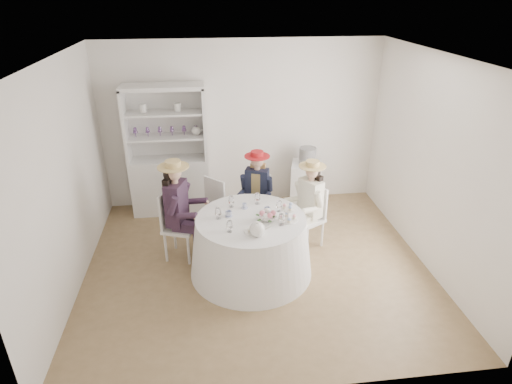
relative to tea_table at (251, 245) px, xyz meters
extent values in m
plane|color=brown|center=(0.09, 0.11, -0.40)|extent=(4.50, 4.50, 0.00)
plane|color=white|center=(0.09, 0.11, 2.30)|extent=(4.50, 4.50, 0.00)
plane|color=silver|center=(0.09, 2.11, 0.95)|extent=(4.50, 0.00, 4.50)
plane|color=silver|center=(0.09, -1.89, 0.95)|extent=(4.50, 0.00, 4.50)
plane|color=silver|center=(-2.16, 0.11, 0.95)|extent=(0.00, 4.50, 4.50)
plane|color=silver|center=(2.34, 0.11, 0.95)|extent=(0.00, 4.50, 4.50)
cone|color=white|center=(0.00, 0.00, -0.01)|extent=(1.58, 1.58, 0.77)
cylinder|color=white|center=(0.00, 0.00, 0.39)|extent=(1.38, 1.38, 0.02)
cube|color=silver|center=(-1.11, 1.86, 0.07)|extent=(1.29, 0.67, 0.92)
cube|color=silver|center=(-1.11, 2.07, 1.09)|extent=(1.22, 0.25, 1.13)
cube|color=silver|center=(-1.11, 1.86, 1.66)|extent=(1.29, 0.67, 0.06)
cube|color=silver|center=(-1.71, 1.86, 1.09)|extent=(0.12, 0.46, 1.13)
cube|color=silver|center=(-0.52, 1.86, 1.09)|extent=(0.12, 0.46, 1.13)
cube|color=silver|center=(-1.11, 1.86, 0.89)|extent=(1.20, 0.60, 0.03)
cube|color=silver|center=(-1.11, 1.86, 1.27)|extent=(1.20, 0.60, 0.03)
sphere|color=white|center=(-0.65, 1.86, 0.97)|extent=(0.14, 0.14, 0.14)
cube|color=silver|center=(1.12, 1.75, -0.01)|extent=(0.60, 0.60, 0.77)
cylinder|color=black|center=(1.12, 1.75, 0.51)|extent=(0.32, 0.32, 0.27)
cube|color=silver|center=(-0.91, 0.46, 0.06)|extent=(0.51, 0.51, 0.04)
cylinder|color=silver|center=(-0.81, 0.25, -0.17)|extent=(0.04, 0.04, 0.44)
cylinder|color=silver|center=(-0.71, 0.56, -0.17)|extent=(0.04, 0.04, 0.44)
cylinder|color=silver|center=(-1.12, 0.36, -0.17)|extent=(0.04, 0.04, 0.44)
cylinder|color=silver|center=(-1.01, 0.66, -0.17)|extent=(0.04, 0.04, 0.44)
cube|color=silver|center=(-1.08, 0.52, 0.33)|extent=(0.15, 0.37, 0.50)
cube|color=black|center=(-0.93, 0.46, 0.43)|extent=(0.31, 0.41, 0.59)
cube|color=black|center=(-0.83, 0.33, 0.14)|extent=(0.37, 0.24, 0.12)
cylinder|color=black|center=(-0.69, 0.29, -0.16)|extent=(0.10, 0.10, 0.46)
cylinder|color=black|center=(-0.96, 0.25, 0.50)|extent=(0.20, 0.14, 0.28)
cube|color=black|center=(-0.77, 0.50, 0.14)|extent=(0.37, 0.24, 0.12)
cylinder|color=black|center=(-0.64, 0.46, -0.16)|extent=(0.10, 0.10, 0.46)
cylinder|color=black|center=(-0.83, 0.65, 0.50)|extent=(0.20, 0.14, 0.28)
cylinder|color=#D8A889|center=(-0.93, 0.46, 0.74)|extent=(0.09, 0.09, 0.08)
sphere|color=#D8A889|center=(-0.93, 0.46, 0.86)|extent=(0.19, 0.19, 0.19)
sphere|color=black|center=(-0.98, 0.48, 0.84)|extent=(0.19, 0.19, 0.19)
cube|color=black|center=(-1.01, 0.49, 0.60)|extent=(0.16, 0.26, 0.38)
cylinder|color=tan|center=(-0.93, 0.46, 0.95)|extent=(0.40, 0.40, 0.01)
cylinder|color=tan|center=(-0.93, 0.46, 0.99)|extent=(0.20, 0.20, 0.08)
cube|color=silver|center=(0.20, 1.00, 0.02)|extent=(0.47, 0.47, 0.04)
cylinder|color=silver|center=(0.01, 0.91, -0.19)|extent=(0.03, 0.03, 0.40)
cylinder|color=silver|center=(0.29, 0.82, -0.19)|extent=(0.03, 0.03, 0.40)
cylinder|color=silver|center=(0.11, 1.19, -0.19)|extent=(0.03, 0.03, 0.40)
cylinder|color=silver|center=(0.39, 1.09, -0.19)|extent=(0.03, 0.03, 0.40)
cube|color=silver|center=(0.25, 1.16, 0.27)|extent=(0.34, 0.14, 0.46)
cube|color=#181D31|center=(0.20, 1.02, 0.36)|extent=(0.37, 0.28, 0.53)
cube|color=tan|center=(0.20, 1.02, 0.36)|extent=(0.19, 0.23, 0.46)
cube|color=#181D31|center=(0.08, 0.92, 0.09)|extent=(0.21, 0.33, 0.11)
cylinder|color=#181D31|center=(0.04, 0.80, -0.18)|extent=(0.09, 0.09, 0.42)
cylinder|color=#181D31|center=(0.01, 1.05, 0.42)|extent=(0.13, 0.18, 0.25)
cube|color=#181D31|center=(0.24, 0.87, 0.09)|extent=(0.21, 0.33, 0.11)
cylinder|color=#181D31|center=(0.20, 0.75, -0.18)|extent=(0.09, 0.09, 0.42)
cylinder|color=#181D31|center=(0.37, 0.92, 0.42)|extent=(0.13, 0.18, 0.25)
cylinder|color=#D8A889|center=(0.20, 1.02, 0.64)|extent=(0.08, 0.08, 0.07)
sphere|color=#D8A889|center=(0.20, 1.02, 0.74)|extent=(0.17, 0.17, 0.17)
sphere|color=tan|center=(0.22, 1.06, 0.73)|extent=(0.17, 0.17, 0.17)
cube|color=tan|center=(0.23, 1.09, 0.51)|extent=(0.23, 0.14, 0.35)
cylinder|color=red|center=(0.20, 1.02, 0.83)|extent=(0.37, 0.37, 0.01)
cylinder|color=red|center=(0.20, 1.02, 0.86)|extent=(0.18, 0.18, 0.07)
cube|color=silver|center=(0.87, 0.53, 0.02)|extent=(0.51, 0.51, 0.04)
cylinder|color=silver|center=(0.67, 0.58, -0.19)|extent=(0.03, 0.03, 0.41)
cylinder|color=silver|center=(0.82, 0.33, -0.19)|extent=(0.03, 0.03, 0.41)
cylinder|color=silver|center=(0.93, 0.73, -0.19)|extent=(0.03, 0.03, 0.41)
cylinder|color=silver|center=(1.08, 0.48, -0.19)|extent=(0.03, 0.03, 0.41)
cube|color=silver|center=(1.02, 0.61, 0.27)|extent=(0.20, 0.32, 0.46)
cube|color=#ECE8CD|center=(0.89, 0.54, 0.36)|extent=(0.33, 0.38, 0.54)
cube|color=#ECE8CD|center=(0.74, 0.54, 0.10)|extent=(0.33, 0.26, 0.11)
cylinder|color=#ECE8CD|center=(0.62, 0.48, -0.18)|extent=(0.09, 0.09, 0.43)
cylinder|color=#ECE8CD|center=(0.76, 0.68, 0.43)|extent=(0.18, 0.15, 0.25)
cube|color=#ECE8CD|center=(0.82, 0.40, 0.10)|extent=(0.33, 0.26, 0.11)
cylinder|color=#ECE8CD|center=(0.71, 0.34, -0.18)|extent=(0.09, 0.09, 0.43)
cylinder|color=#ECE8CD|center=(0.95, 0.35, 0.43)|extent=(0.18, 0.15, 0.25)
cylinder|color=#D8A889|center=(0.89, 0.54, 0.65)|extent=(0.08, 0.08, 0.07)
sphere|color=#D8A889|center=(0.89, 0.54, 0.75)|extent=(0.18, 0.18, 0.18)
sphere|color=black|center=(0.93, 0.56, 0.74)|extent=(0.18, 0.18, 0.18)
cube|color=black|center=(0.95, 0.58, 0.52)|extent=(0.18, 0.23, 0.35)
cylinder|color=tan|center=(0.89, 0.54, 0.84)|extent=(0.37, 0.37, 0.01)
cylinder|color=tan|center=(0.89, 0.54, 0.87)|extent=(0.18, 0.18, 0.07)
cube|color=silver|center=(-0.30, 1.01, 0.05)|extent=(0.56, 0.56, 0.04)
cylinder|color=silver|center=(-0.07, 1.01, -0.18)|extent=(0.04, 0.04, 0.44)
cylinder|color=silver|center=(-0.30, 1.23, -0.18)|extent=(0.04, 0.04, 0.44)
cylinder|color=silver|center=(-0.29, 0.78, -0.18)|extent=(0.04, 0.04, 0.44)
cylinder|color=silver|center=(-0.52, 1.00, -0.18)|extent=(0.04, 0.04, 0.44)
cube|color=silver|center=(-0.42, 0.88, 0.32)|extent=(0.29, 0.29, 0.49)
imported|color=white|center=(-0.27, 0.08, 0.43)|extent=(0.11, 0.11, 0.07)
imported|color=white|center=(-0.05, 0.27, 0.43)|extent=(0.07, 0.07, 0.06)
imported|color=white|center=(0.22, 0.13, 0.43)|extent=(0.09, 0.09, 0.06)
imported|color=white|center=(0.20, -0.08, 0.43)|extent=(0.22, 0.22, 0.05)
sphere|color=#E27185|center=(0.23, -0.08, 0.49)|extent=(0.07, 0.07, 0.07)
sphere|color=white|center=(0.21, -0.04, 0.49)|extent=(0.07, 0.07, 0.07)
sphere|color=#E27185|center=(0.16, -0.02, 0.49)|extent=(0.07, 0.07, 0.07)
sphere|color=white|center=(0.12, -0.06, 0.49)|extent=(0.07, 0.07, 0.07)
sphere|color=#E27185|center=(0.12, -0.11, 0.49)|extent=(0.07, 0.07, 0.07)
sphere|color=white|center=(0.16, -0.14, 0.49)|extent=(0.07, 0.07, 0.07)
sphere|color=#E27185|center=(0.21, -0.13, 0.49)|extent=(0.07, 0.07, 0.07)
sphere|color=white|center=(0.03, -0.41, 0.48)|extent=(0.18, 0.18, 0.18)
cylinder|color=white|center=(0.14, -0.41, 0.49)|extent=(0.11, 0.03, 0.09)
cylinder|color=white|center=(0.03, -0.41, 0.57)|extent=(0.04, 0.04, 0.02)
cylinder|color=white|center=(0.01, -0.32, 0.41)|extent=(0.25, 0.25, 0.01)
cube|color=beige|center=(-0.04, -0.34, 0.43)|extent=(0.06, 0.04, 0.03)
cube|color=beige|center=(0.01, -0.32, 0.44)|extent=(0.07, 0.05, 0.03)
cube|color=beige|center=(0.06, -0.30, 0.43)|extent=(0.07, 0.06, 0.03)
cube|color=beige|center=(-0.01, -0.28, 0.44)|extent=(0.07, 0.07, 0.03)
cube|color=beige|center=(0.04, -0.36, 0.43)|extent=(0.06, 0.07, 0.03)
cylinder|color=white|center=(0.45, -0.10, 0.41)|extent=(0.23, 0.23, 0.01)
cylinder|color=white|center=(0.45, -0.10, 0.48)|extent=(0.02, 0.02, 0.15)
cylinder|color=white|center=(0.45, -0.10, 0.55)|extent=(0.17, 0.17, 0.01)
camera|label=1|loc=(-0.50, -4.61, 3.00)|focal=30.00mm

